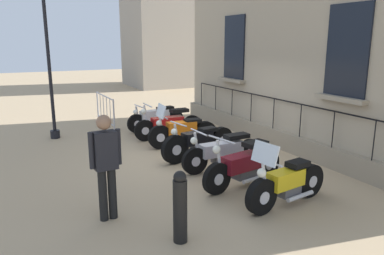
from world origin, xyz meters
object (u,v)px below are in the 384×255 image
Objects in this scene: bollard at (180,207)px; motorcycle_maroon at (243,166)px; motorcycle_red at (169,124)px; motorcycle_yellow at (286,184)px; motorcycle_silver at (223,152)px; motorcycle_black at (199,142)px; crowd_barrier at (105,109)px; motorcycle_orange at (182,131)px; lamppost at (44,12)px; pedestrian_standing at (106,161)px; motorcycle_white at (156,118)px.

motorcycle_maroon is at bearing -146.37° from bollard.
motorcycle_red is 1.13× the size of motorcycle_yellow.
motorcycle_silver is at bearing -99.34° from motorcycle_maroon.
motorcycle_red is 1.02× the size of motorcycle_black.
motorcycle_black is (0.11, 2.15, -0.01)m from motorcycle_red.
bollard reaches higher than crowd_barrier.
motorcycle_orange is 0.43× the size of lamppost.
pedestrian_standing reaches higher than motorcycle_orange.
motorcycle_yellow is 0.89× the size of crowd_barrier.
motorcycle_black is 2.02m from motorcycle_maroon.
pedestrian_standing is (2.83, 0.19, 0.58)m from motorcycle_maroon.
bollard is at bearing 33.63° from motorcycle_maroon.
motorcycle_yellow reaches higher than bollard.
motorcycle_red is 0.47× the size of lamppost.
motorcycle_maroon is at bearing 117.02° from lamppost.
motorcycle_silver is 1.10× the size of motorcycle_yellow.
motorcycle_yellow is (-0.17, 1.10, -0.02)m from motorcycle_maroon.
motorcycle_yellow is 3.19m from pedestrian_standing.
pedestrian_standing reaches higher than crowd_barrier.
crowd_barrier is at bearing -96.61° from bollard.
motorcycle_maroon reaches higher than motorcycle_black.
motorcycle_red is at bearing -124.37° from pedestrian_standing.
motorcycle_yellow is (0.01, 2.17, 0.00)m from motorcycle_silver.
motorcycle_yellow is at bearing 92.29° from motorcycle_black.
motorcycle_silver is (-0.04, 2.11, -0.03)m from motorcycle_orange.
motorcycle_maroon is at bearing 87.57° from motorcycle_orange.
bollard is at bearing 64.24° from motorcycle_orange.
crowd_barrier is at bearing -76.86° from motorcycle_black.
motorcycle_yellow is at bearing 89.73° from motorcycle_silver.
motorcycle_yellow is 0.41× the size of lamppost.
lamppost is at bearing -88.88° from pedestrian_standing.
motorcycle_black is at bearing 85.37° from motorcycle_orange.
bollard reaches higher than motorcycle_white.
pedestrian_standing is at bearing 3.76° from motorcycle_maroon.
crowd_barrier is (1.25, -2.74, 0.13)m from motorcycle_red.
bollard is (2.06, 1.37, 0.13)m from motorcycle_maroon.
motorcycle_orange is at bearing 88.98° from motorcycle_red.
motorcycle_white is 1.84× the size of bollard.
crowd_barrier is 7.31m from pedestrian_standing.
lamppost is 6.53m from pedestrian_standing.
crowd_barrier is (1.24, -3.73, 0.13)m from motorcycle_orange.
lamppost is (2.98, -3.75, 3.26)m from motorcycle_black.
motorcycle_maroon is at bearing 88.02° from motorcycle_white.
motorcycle_red is 2.15m from motorcycle_black.
motorcycle_orange is at bearing -131.35° from pedestrian_standing.
motorcycle_maroon is at bearing -176.24° from pedestrian_standing.
pedestrian_standing is (-0.12, 5.96, -2.67)m from lamppost.
motorcycle_white is 0.95× the size of motorcycle_silver.
bollard reaches higher than motorcycle_red.
motorcycle_orange is (0.02, 0.99, 0.00)m from motorcycle_red.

